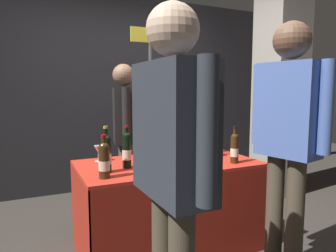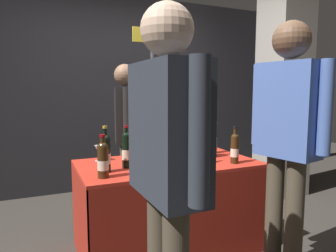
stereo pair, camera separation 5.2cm
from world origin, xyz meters
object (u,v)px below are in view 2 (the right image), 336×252
at_px(concrete_pillar, 285,53).
at_px(display_bottle_0, 160,153).
at_px(wine_glass_near_vendor, 99,150).
at_px(taster_foreground_right, 167,156).
at_px(booth_signpost, 153,98).
at_px(flower_vase, 211,144).
at_px(vendor_presenter, 126,128).
at_px(featured_wine_bottle, 195,147).
at_px(tasting_table, 168,188).

bearing_deg(concrete_pillar, display_bottle_0, -156.03).
height_order(wine_glass_near_vendor, taster_foreground_right, taster_foreground_right).
height_order(display_bottle_0, taster_foreground_right, taster_foreground_right).
height_order(concrete_pillar, booth_signpost, concrete_pillar).
height_order(flower_vase, taster_foreground_right, taster_foreground_right).
bearing_deg(booth_signpost, flower_vase, -80.10).
distance_m(wine_glass_near_vendor, booth_signpost, 1.16).
xyz_separation_m(wine_glass_near_vendor, vendor_presenter, (0.37, 0.48, 0.11)).
bearing_deg(booth_signpost, concrete_pillar, -10.66).
bearing_deg(taster_foreground_right, featured_wine_bottle, -36.64).
relative_size(flower_vase, vendor_presenter, 0.25).
bearing_deg(tasting_table, taster_foreground_right, -113.91).
relative_size(concrete_pillar, flower_vase, 8.96).
bearing_deg(wine_glass_near_vendor, flower_vase, -13.90).
bearing_deg(featured_wine_bottle, booth_signpost, 85.02).
xyz_separation_m(featured_wine_bottle, flower_vase, (0.28, 0.21, -0.03)).
bearing_deg(concrete_pillar, featured_wine_bottle, -152.98).
bearing_deg(wine_glass_near_vendor, booth_signpost, 44.46).
relative_size(flower_vase, taster_foreground_right, 0.23).
bearing_deg(vendor_presenter, flower_vase, 50.89).
bearing_deg(display_bottle_0, taster_foreground_right, -110.20).
relative_size(featured_wine_bottle, taster_foreground_right, 0.20).
distance_m(featured_wine_bottle, booth_signpost, 1.26).
relative_size(featured_wine_bottle, vendor_presenter, 0.22).
height_order(vendor_presenter, taster_foreground_right, taster_foreground_right).
bearing_deg(vendor_presenter, tasting_table, 22.90).
relative_size(tasting_table, featured_wine_bottle, 4.25).
bearing_deg(flower_vase, display_bottle_0, -158.18).
height_order(featured_wine_bottle, wine_glass_near_vendor, featured_wine_bottle).
height_order(wine_glass_near_vendor, vendor_presenter, vendor_presenter).
xyz_separation_m(featured_wine_bottle, taster_foreground_right, (-0.62, -0.86, 0.15)).
xyz_separation_m(featured_wine_bottle, booth_signpost, (0.11, 1.21, 0.36)).
distance_m(flower_vase, vendor_presenter, 0.92).
relative_size(featured_wine_bottle, display_bottle_0, 1.11).
relative_size(featured_wine_bottle, booth_signpost, 0.17).
xyz_separation_m(tasting_table, wine_glass_near_vendor, (-0.52, 0.27, 0.32)).
relative_size(tasting_table, display_bottle_0, 4.73).
bearing_deg(tasting_table, display_bottle_0, -127.16).
relative_size(tasting_table, vendor_presenter, 0.92).
xyz_separation_m(tasting_table, taster_foreground_right, (-0.46, -1.04, 0.52)).
xyz_separation_m(wine_glass_near_vendor, booth_signpost, (0.78, 0.76, 0.41)).
height_order(vendor_presenter, booth_signpost, booth_signpost).
height_order(flower_vase, vendor_presenter, vendor_presenter).
height_order(tasting_table, wine_glass_near_vendor, wine_glass_near_vendor).
bearing_deg(tasting_table, flower_vase, 4.38).
height_order(display_bottle_0, flower_vase, flower_vase).
bearing_deg(booth_signpost, display_bottle_0, -108.49).
xyz_separation_m(flower_vase, booth_signpost, (-0.17, 1.00, 0.39)).
height_order(tasting_table, booth_signpost, booth_signpost).
height_order(tasting_table, featured_wine_bottle, featured_wine_bottle).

